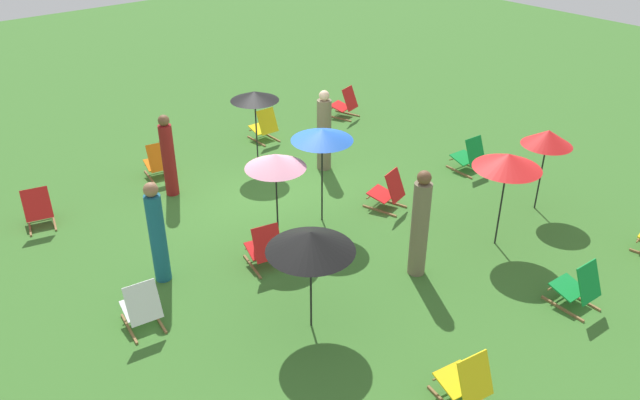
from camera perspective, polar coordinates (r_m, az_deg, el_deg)
The scene contains 21 objects.
ground_plane at distance 12.88m, azimuth -3.41°, elevation 0.06°, with size 40.00×40.00×0.00m, color #386B28.
deckchair_0 at distance 9.74m, azimuth -15.93°, elevation -9.37°, with size 0.57×0.82×0.83m.
deckchair_1 at distance 12.92m, azimuth -24.27°, elevation -0.76°, with size 0.64×0.85×0.83m.
deckchair_2 at distance 15.48m, azimuth -5.09°, elevation 6.69°, with size 0.49×0.77×0.83m.
deckchair_3 at distance 14.03m, azimuth -14.50°, elevation 3.37°, with size 0.59×0.83×0.83m.
deckchair_4 at distance 14.25m, azimuth 13.44°, elevation 3.91°, with size 0.52×0.79×0.83m.
deckchair_5 at distance 12.45m, azimuth 6.22°, elevation 0.76°, with size 0.67×0.86×0.83m.
deckchair_6 at distance 8.47m, azimuth 13.12°, elevation -15.80°, with size 0.59×0.83×0.83m.
deckchair_7 at distance 10.69m, azimuth -5.08°, elevation -4.37°, with size 0.63×0.84×0.83m.
deckchair_9 at distance 16.89m, azimuth 2.31°, elevation 8.74°, with size 0.68×0.87×0.83m.
deckchair_11 at distance 10.54m, azimuth 22.44°, elevation -7.35°, with size 0.52×0.79×0.83m.
umbrella_0 at distance 8.73m, azimuth -0.87°, elevation -3.79°, with size 1.28×1.28×1.66m.
umbrella_1 at distance 11.11m, azimuth 16.74°, elevation 3.40°, with size 1.18×1.18×1.79m.
umbrella_2 at distance 10.90m, azimuth -4.09°, elevation 3.55°, with size 1.09×1.09×1.69m.
umbrella_3 at distance 13.75m, azimuth -5.98°, elevation 9.39°, with size 1.06×1.06×1.75m.
umbrella_4 at distance 12.63m, azimuth 20.03°, elevation 5.34°, with size 0.97×0.97×1.68m.
umbrella_5 at distance 11.35m, azimuth 0.19°, elevation 5.93°, with size 1.14×1.14×1.89m.
person_0 at distance 10.40m, azimuth -14.60°, elevation -2.98°, with size 0.32×0.32×1.80m.
person_1 at distance 13.07m, azimuth -13.64°, elevation 3.85°, with size 0.38×0.38×1.75m.
person_2 at distance 10.33m, azimuth 9.08°, elevation -2.32°, with size 0.39×0.39×1.92m.
person_3 at distance 13.81m, azimuth 0.38°, elevation 6.18°, with size 0.45×0.45×1.82m.
Camera 1 is at (6.59, 9.14, 6.25)m, focal length 35.15 mm.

